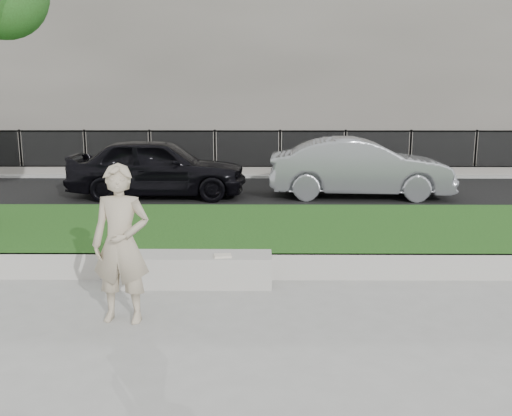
{
  "coord_description": "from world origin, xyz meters",
  "views": [
    {
      "loc": [
        0.92,
        -7.26,
        2.76
      ],
      "look_at": [
        0.86,
        1.2,
        1.08
      ],
      "focal_mm": 40.0,
      "sensor_mm": 36.0,
      "label": 1
    }
  ],
  "objects_px": {
    "man": "(121,244)",
    "book": "(223,256)",
    "stone_bench": "(195,269)",
    "car_dark": "(158,167)",
    "car_silver": "(360,168)"
  },
  "relations": [
    {
      "from": "man",
      "to": "book",
      "type": "height_order",
      "value": "man"
    },
    {
      "from": "stone_bench",
      "to": "car_dark",
      "type": "distance_m",
      "value": 7.45
    },
    {
      "from": "man",
      "to": "car_dark",
      "type": "xyz_separation_m",
      "value": [
        -1.07,
        8.57,
        -0.13
      ]
    },
    {
      "from": "book",
      "to": "car_silver",
      "type": "xyz_separation_m",
      "value": [
        3.23,
        7.34,
        0.36
      ]
    },
    {
      "from": "stone_bench",
      "to": "car_dark",
      "type": "bearing_deg",
      "value": 103.97
    },
    {
      "from": "book",
      "to": "man",
      "type": "bearing_deg",
      "value": -141.56
    },
    {
      "from": "man",
      "to": "car_dark",
      "type": "distance_m",
      "value": 8.64
    },
    {
      "from": "car_silver",
      "to": "stone_bench",
      "type": "bearing_deg",
      "value": 155.97
    },
    {
      "from": "stone_bench",
      "to": "book",
      "type": "bearing_deg",
      "value": -16.45
    },
    {
      "from": "book",
      "to": "car_silver",
      "type": "height_order",
      "value": "car_silver"
    },
    {
      "from": "book",
      "to": "car_dark",
      "type": "relative_size",
      "value": 0.05
    },
    {
      "from": "man",
      "to": "car_dark",
      "type": "height_order",
      "value": "man"
    },
    {
      "from": "man",
      "to": "car_silver",
      "type": "relative_size",
      "value": 0.41
    },
    {
      "from": "car_silver",
      "to": "book",
      "type": "bearing_deg",
      "value": 159.1
    },
    {
      "from": "man",
      "to": "car_dark",
      "type": "bearing_deg",
      "value": 102.1
    }
  ]
}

